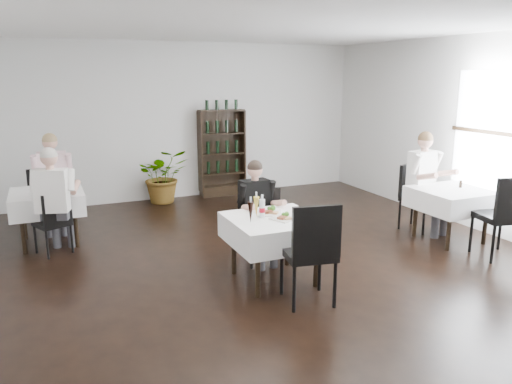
{
  "coord_description": "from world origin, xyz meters",
  "views": [
    {
      "loc": [
        -2.7,
        -5.02,
        2.39
      ],
      "look_at": [
        -0.44,
        0.2,
        1.05
      ],
      "focal_mm": 35.0,
      "sensor_mm": 36.0,
      "label": 1
    }
  ],
  "objects_px": {
    "main_table": "(274,230)",
    "potted_tree": "(163,176)",
    "wine_shelf": "(222,154)",
    "diner_main": "(257,204)"
  },
  "relations": [
    {
      "from": "wine_shelf",
      "to": "diner_main",
      "type": "relative_size",
      "value": 1.3
    },
    {
      "from": "wine_shelf",
      "to": "potted_tree",
      "type": "xyz_separation_m",
      "value": [
        -1.23,
        -0.11,
        -0.33
      ]
    },
    {
      "from": "wine_shelf",
      "to": "diner_main",
      "type": "distance_m",
      "value": 3.8
    },
    {
      "from": "wine_shelf",
      "to": "main_table",
      "type": "bearing_deg",
      "value": -101.78
    },
    {
      "from": "main_table",
      "to": "wine_shelf",
      "type": "bearing_deg",
      "value": 78.22
    },
    {
      "from": "wine_shelf",
      "to": "main_table",
      "type": "xyz_separation_m",
      "value": [
        -0.9,
        -4.31,
        -0.23
      ]
    },
    {
      "from": "potted_tree",
      "to": "diner_main",
      "type": "relative_size",
      "value": 0.77
    },
    {
      "from": "potted_tree",
      "to": "main_table",
      "type": "bearing_deg",
      "value": -85.53
    },
    {
      "from": "main_table",
      "to": "potted_tree",
      "type": "distance_m",
      "value": 4.21
    },
    {
      "from": "main_table",
      "to": "potted_tree",
      "type": "bearing_deg",
      "value": 94.47
    }
  ]
}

